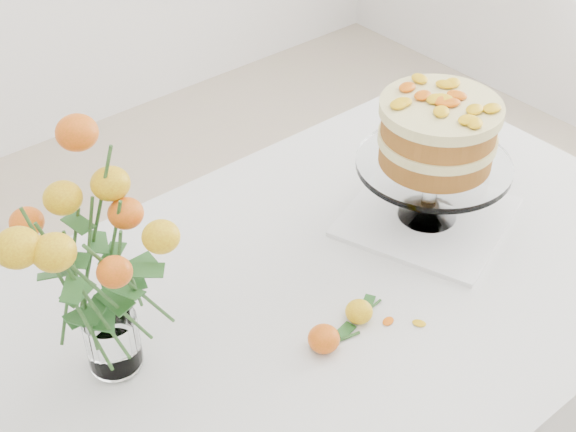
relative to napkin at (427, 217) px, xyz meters
name	(u,v)px	position (x,y,z in m)	size (l,w,h in m)	color
table	(342,308)	(-0.26, -0.02, -0.09)	(1.43, 0.93, 0.76)	tan
napkin	(427,217)	(0.00, 0.00, 0.00)	(0.32, 0.32, 0.01)	white
cake_stand	(437,139)	(0.00, 0.00, 0.20)	(0.32, 0.32, 0.28)	white
rose_vase	(94,247)	(-0.72, 0.06, 0.26)	(0.32, 0.32, 0.46)	white
loose_rose_near	(359,312)	(-0.32, -0.12, 0.02)	(0.09, 0.05, 0.04)	yellow
loose_rose_far	(324,339)	(-0.42, -0.13, 0.02)	(0.10, 0.06, 0.05)	#BA5709
stray_petal_a	(333,335)	(-0.38, -0.12, 0.00)	(0.03, 0.02, 0.00)	#F0B40F
stray_petal_b	(388,321)	(-0.28, -0.16, 0.00)	(0.03, 0.02, 0.00)	#F0B40F
stray_petal_c	(419,323)	(-0.24, -0.20, 0.00)	(0.03, 0.02, 0.00)	#F0B40F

